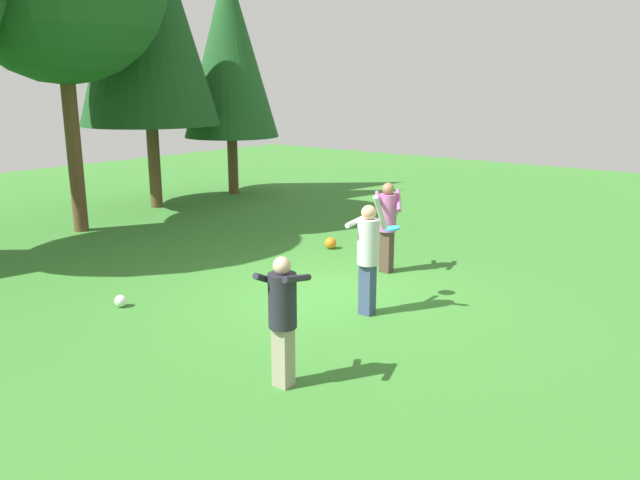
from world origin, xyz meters
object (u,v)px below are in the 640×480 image
person_thrower (368,250)px  ball_white (121,301)px  frisbee (392,228)px  ball_orange (331,243)px  tree_far_right (229,51)px  person_bystander (283,311)px  person_catcher (387,220)px

person_thrower → ball_white: size_ratio=9.66×
frisbee → ball_orange: 3.75m
person_thrower → tree_far_right: bearing=52.5°
person_thrower → person_bystander: person_thrower is taller
ball_white → tree_far_right: size_ratio=0.03×
ball_orange → tree_far_right: tree_far_right is taller
person_bystander → ball_white: person_bystander is taller
ball_white → person_thrower: bearing=-55.8°
person_catcher → person_bystander: size_ratio=1.08×
person_catcher → ball_white: person_catcher is taller
person_catcher → tree_far_right: 10.63m
tree_far_right → ball_white: bearing=-143.2°
person_bystander → frisbee: (3.42, 0.66, 0.30)m
person_bystander → tree_far_right: bearing=38.0°
person_bystander → ball_orange: size_ratio=6.30×
frisbee → person_catcher: bearing=35.2°
person_catcher → person_bystander: bearing=-16.5°
person_catcher → ball_orange: bearing=-145.7°
frisbee → tree_far_right: 11.99m
person_bystander → ball_white: (0.38, 3.95, -0.86)m
frisbee → tree_far_right: (5.84, 9.93, 3.33)m
frisbee → ball_white: size_ratio=1.89×
person_catcher → frisbee: 1.68m
ball_orange → frisbee: bearing=-125.8°
person_thrower → frisbee: bearing=0.0°
frisbee → tree_far_right: tree_far_right is taller
person_bystander → frisbee: size_ratio=4.25×
person_catcher → ball_white: bearing=-63.0°
person_catcher → tree_far_right: bearing=-151.7°
ball_white → tree_far_right: bearing=36.8°
ball_white → ball_orange: (5.13, -0.39, 0.03)m
frisbee → tree_far_right: bearing=59.5°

